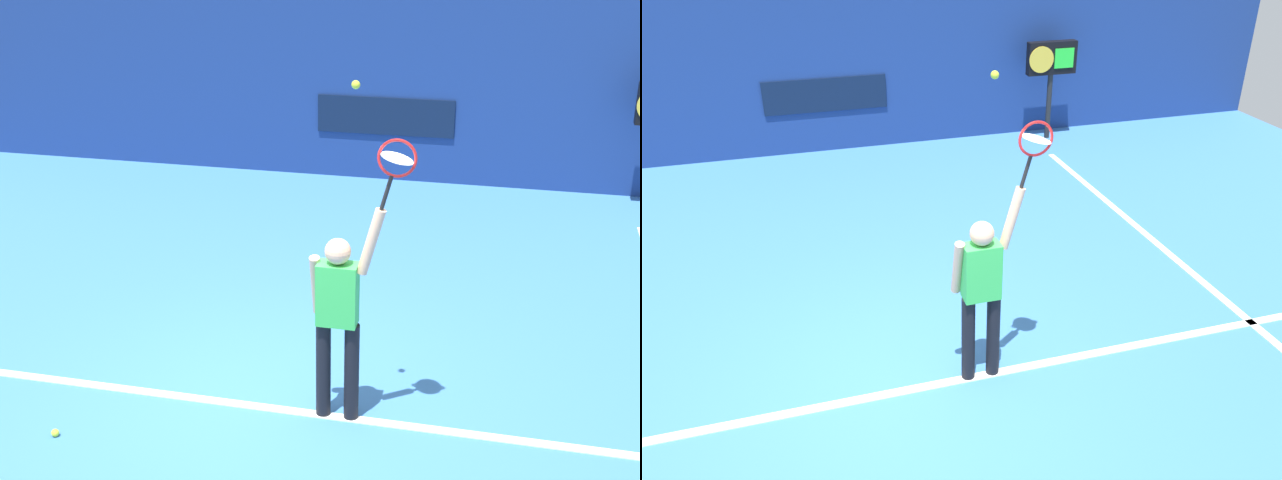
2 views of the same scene
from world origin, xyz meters
TOP-DOWN VIEW (x-y plane):
  - ground_plane at (0.00, 0.00)m, footprint 18.00×18.00m
  - back_wall at (0.00, 7.02)m, footprint 18.00×0.20m
  - sponsor_banner_center at (0.00, 6.90)m, footprint 2.20×0.03m
  - court_baseline at (0.00, -0.03)m, footprint 10.00×0.10m
  - tennis_player at (0.70, 0.00)m, footprint 0.64×0.31m
  - tennis_racket at (1.15, -0.00)m, footprint 0.38×0.27m
  - tennis_ball at (0.80, 0.08)m, footprint 0.07×0.07m
  - spare_ball at (-1.58, -0.85)m, footprint 0.07×0.07m

SIDE VIEW (x-z plane):
  - ground_plane at x=0.00m, z-range 0.00..0.00m
  - court_baseline at x=0.00m, z-range 0.00..0.01m
  - spare_ball at x=-1.58m, z-range 0.00..0.07m
  - tennis_player at x=0.70m, z-range 0.02..2.00m
  - sponsor_banner_center at x=0.00m, z-range 0.75..1.35m
  - back_wall at x=0.00m, z-range 0.00..3.31m
  - tennis_racket at x=1.15m, z-range 2.05..2.68m
  - tennis_ball at x=0.80m, z-range 2.90..2.97m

